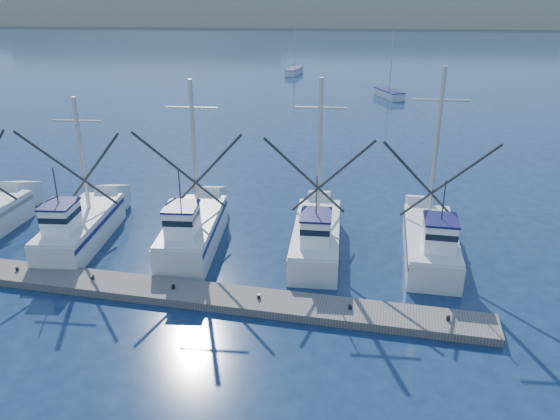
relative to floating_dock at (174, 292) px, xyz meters
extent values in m
plane|color=#0C1D39|center=(7.79, -5.12, -0.19)|extent=(500.00, 500.00, 0.00)
cube|color=#615B56|center=(0.00, 0.00, 0.00)|extent=(28.18, 5.11, 0.38)
cube|color=tan|center=(7.79, 204.88, 4.81)|extent=(360.00, 60.00, 10.00)
cube|color=silver|center=(-6.50, 4.94, 0.55)|extent=(2.71, 7.49, 1.48)
cube|color=white|center=(-6.50, 3.04, 2.04)|extent=(1.47, 1.86, 1.50)
cylinder|color=#B7B2A8|center=(-6.50, 6.20, 4.44)|extent=(0.22, 0.22, 6.30)
cube|color=silver|center=(-0.26, 4.89, 0.61)|extent=(2.71, 7.37, 1.60)
cube|color=white|center=(-0.26, 3.02, 2.17)|extent=(1.49, 1.82, 1.50)
cylinder|color=#B7B2A8|center=(-0.26, 6.13, 5.00)|extent=(0.22, 0.22, 7.17)
cube|color=silver|center=(6.29, 5.13, 0.51)|extent=(2.51, 7.81, 1.39)
cube|color=white|center=(6.29, 3.14, 1.95)|extent=(1.41, 1.92, 1.50)
cylinder|color=#B7B2A8|center=(6.29, 6.45, 4.96)|extent=(0.22, 0.22, 7.52)
cube|color=silver|center=(12.13, 4.97, 0.52)|extent=(3.12, 7.64, 1.42)
cube|color=white|center=(12.13, 3.06, 1.98)|extent=(1.59, 1.94, 1.50)
cylinder|color=#B7B2A8|center=(12.13, 6.24, 5.31)|extent=(0.22, 0.22, 8.15)
cube|color=silver|center=(13.93, 49.71, 0.26)|extent=(3.55, 5.66, 0.90)
cylinder|color=#B7B2A8|center=(13.93, 50.01, 4.31)|extent=(0.12, 0.12, 7.20)
cube|color=silver|center=(0.46, 68.36, 0.26)|extent=(2.60, 5.59, 0.90)
cylinder|color=#B7B2A8|center=(0.46, 68.66, 4.31)|extent=(0.12, 0.12, 7.20)
camera|label=1|loc=(6.91, -20.92, 12.83)|focal=35.00mm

